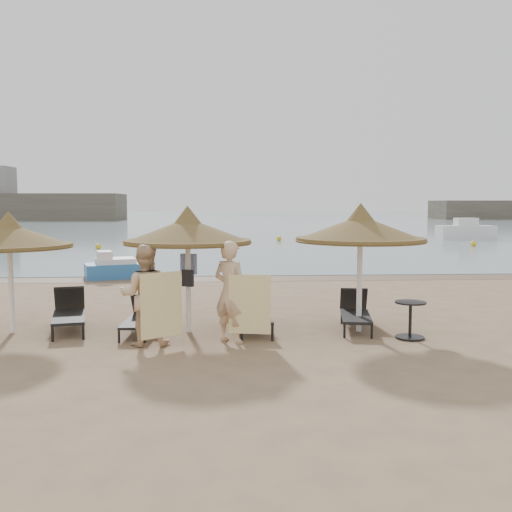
{
  "coord_description": "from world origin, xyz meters",
  "views": [
    {
      "loc": [
        0.26,
        -10.45,
        2.66
      ],
      "look_at": [
        0.96,
        1.2,
        1.56
      ],
      "focal_mm": 40.0,
      "sensor_mm": 36.0,
      "label": 1
    }
  ],
  "objects": [
    {
      "name": "pedal_boat",
      "position": [
        -3.53,
        9.84,
        0.36
      ],
      "size": [
        2.35,
        1.8,
        0.97
      ],
      "rotation": [
        0.0,
        0.0,
        0.31
      ],
      "color": "#2A68AC",
      "rests_on": "ground"
    },
    {
      "name": "bag_patterned",
      "position": [
        -0.43,
        1.36,
        1.39
      ],
      "size": [
        0.35,
        0.24,
        0.42
      ],
      "rotation": [
        0.0,
        0.0,
        -0.42
      ],
      "color": "silver",
      "rests_on": "ground"
    },
    {
      "name": "side_table",
      "position": [
        3.94,
        0.35,
        0.34
      ],
      "size": [
        0.61,
        0.61,
        0.73
      ],
      "rotation": [
        0.0,
        0.0,
        0.27
      ],
      "color": "black",
      "rests_on": "ground"
    },
    {
      "name": "buoy_mid",
      "position": [
        4.26,
        29.11,
        0.18
      ],
      "size": [
        0.35,
        0.35,
        0.35
      ],
      "primitive_type": "sphere",
      "color": "yellow",
      "rests_on": "ground"
    },
    {
      "name": "lounger_near_left",
      "position": [
        -1.42,
        1.18,
        0.33
      ],
      "size": [
        0.61,
        1.65,
        0.73
      ],
      "rotation": [
        0.0,
        0.0,
        -0.05
      ],
      "color": "black",
      "rests_on": "ground"
    },
    {
      "name": "lounger_far_right",
      "position": [
        3.08,
        1.35,
        0.35
      ],
      "size": [
        0.87,
        1.84,
        0.79
      ],
      "rotation": [
        0.0,
        0.0,
        -0.17
      ],
      "color": "black",
      "rests_on": "ground"
    },
    {
      "name": "palapa_center",
      "position": [
        -0.43,
        1.18,
        2.07
      ],
      "size": [
        2.62,
        2.62,
        2.6
      ],
      "rotation": [
        0.0,
        0.0,
        0.24
      ],
      "color": "white",
      "rests_on": "ground"
    },
    {
      "name": "buoy_left",
      "position": [
        -6.82,
        22.57,
        0.16
      ],
      "size": [
        0.32,
        0.32,
        0.32
      ],
      "primitive_type": "sphere",
      "color": "yellow",
      "rests_on": "ground"
    },
    {
      "name": "person_left",
      "position": [
        -1.18,
        0.13,
        1.1
      ],
      "size": [
        1.03,
        0.69,
        2.19
      ],
      "primitive_type": "imported",
      "rotation": [
        0.0,
        0.0,
        3.18
      ],
      "color": "#DEB387",
      "rests_on": "ground"
    },
    {
      "name": "sea",
      "position": [
        0.0,
        80.0,
        0.01
      ],
      "size": [
        200.0,
        140.0,
        0.03
      ],
      "primitive_type": "cube",
      "color": "gray",
      "rests_on": "ground"
    },
    {
      "name": "wet_sand_strip",
      "position": [
        0.0,
        9.4,
        0.0
      ],
      "size": [
        200.0,
        1.6,
        0.01
      ],
      "primitive_type": "cube",
      "color": "brown",
      "rests_on": "ground"
    },
    {
      "name": "far_shore",
      "position": [
        -25.1,
        77.82,
        2.91
      ],
      "size": [
        150.0,
        54.8,
        12.0
      ],
      "color": "#60584B",
      "rests_on": "ground"
    },
    {
      "name": "buoy_right",
      "position": [
        15.57,
        23.26,
        0.18
      ],
      "size": [
        0.35,
        0.35,
        0.35
      ],
      "primitive_type": "sphere",
      "color": "yellow",
      "rests_on": "ground"
    },
    {
      "name": "palapa_left",
      "position": [
        -4.03,
        1.31,
        1.98
      ],
      "size": [
        2.51,
        2.51,
        2.49
      ],
      "rotation": [
        0.0,
        0.0,
        0.31
      ],
      "color": "white",
      "rests_on": "ground"
    },
    {
      "name": "towel_right",
      "position": [
        0.77,
        0.02,
        0.77
      ],
      "size": [
        0.79,
        0.17,
        1.11
      ],
      "rotation": [
        0.0,
        0.0,
        -0.19
      ],
      "color": "yellow",
      "rests_on": "ground"
    },
    {
      "name": "towel_left",
      "position": [
        -0.83,
        -0.22,
        0.82
      ],
      "size": [
        0.7,
        0.51,
        1.19
      ],
      "rotation": [
        0.0,
        0.0,
        0.62
      ],
      "color": "yellow",
      "rests_on": "ground"
    },
    {
      "name": "lounger_far_left",
      "position": [
        -2.95,
        1.56,
        0.38
      ],
      "size": [
        1.04,
        1.98,
        0.84
      ],
      "rotation": [
        0.0,
        0.0,
        0.23
      ],
      "color": "black",
      "rests_on": "ground"
    },
    {
      "name": "ground",
      "position": [
        0.0,
        0.0,
        0.0
      ],
      "size": [
        160.0,
        160.0,
        0.0
      ],
      "primitive_type": "plane",
      "color": "#957555",
      "rests_on": "ground"
    },
    {
      "name": "lounger_near_right",
      "position": [
        0.82,
        1.34,
        0.4
      ],
      "size": [
        0.85,
        2.06,
        0.9
      ],
      "rotation": [
        0.0,
        0.0,
        0.1
      ],
      "color": "black",
      "rests_on": "ground"
    },
    {
      "name": "palapa_right",
      "position": [
        3.09,
        1.03,
        2.12
      ],
      "size": [
        2.68,
        2.68,
        2.66
      ],
      "rotation": [
        0.0,
        0.0,
        -0.19
      ],
      "color": "white",
      "rests_on": "ground"
    },
    {
      "name": "person_right",
      "position": [
        0.42,
        0.27,
        1.13
      ],
      "size": [
        1.24,
        1.15,
        2.26
      ],
      "primitive_type": "imported",
      "rotation": [
        0.0,
        0.0,
        2.52
      ],
      "color": "#DEB387",
      "rests_on": "ground"
    },
    {
      "name": "bag_dark",
      "position": [
        -0.43,
        1.02,
        1.14
      ],
      "size": [
        0.25,
        0.17,
        0.34
      ],
      "rotation": [
        0.0,
        0.0,
        -0.43
      ],
      "color": "black",
      "rests_on": "ground"
    }
  ]
}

